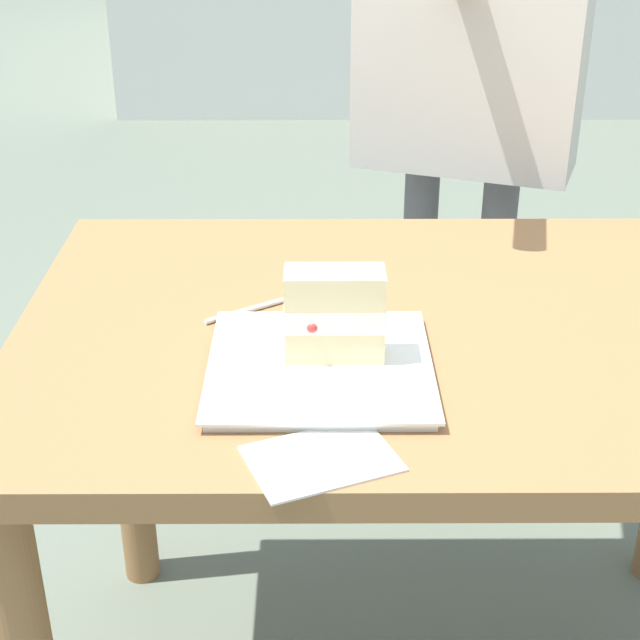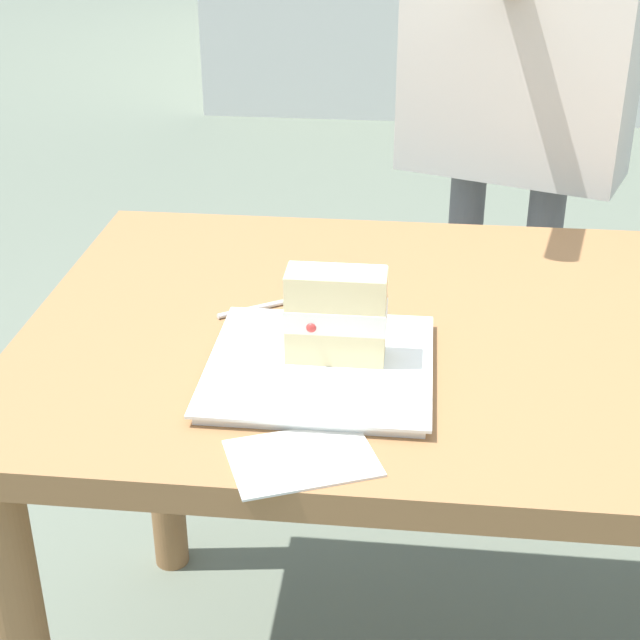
{
  "view_description": "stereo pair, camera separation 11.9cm",
  "coord_description": "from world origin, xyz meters",
  "px_view_note": "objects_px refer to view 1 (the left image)",
  "views": [
    {
      "loc": [
        0.17,
        1.21,
        1.39
      ],
      "look_at": [
        0.16,
        0.15,
        0.84
      ],
      "focal_mm": 53.99,
      "sensor_mm": 36.0,
      "label": 1
    },
    {
      "loc": [
        0.05,
        1.2,
        1.39
      ],
      "look_at": [
        0.16,
        0.15,
        0.84
      ],
      "focal_mm": 53.99,
      "sensor_mm": 36.0,
      "label": 2
    }
  ],
  "objects_px": {
    "paper_napkin": "(321,459)",
    "patio_table": "(429,396)",
    "cake_slice": "(335,314)",
    "diner_person": "(472,38)",
    "dessert_fork": "(265,305)",
    "dessert_plate": "(320,367)"
  },
  "relations": [
    {
      "from": "patio_table",
      "to": "paper_napkin",
      "type": "distance_m",
      "value": 0.39
    },
    {
      "from": "cake_slice",
      "to": "dessert_fork",
      "type": "distance_m",
      "value": 0.21
    },
    {
      "from": "dessert_plate",
      "to": "diner_person",
      "type": "xyz_separation_m",
      "value": [
        -0.29,
        -0.79,
        0.26
      ]
    },
    {
      "from": "patio_table",
      "to": "diner_person",
      "type": "distance_m",
      "value": 0.76
    },
    {
      "from": "patio_table",
      "to": "paper_napkin",
      "type": "relative_size",
      "value": 6.21
    },
    {
      "from": "patio_table",
      "to": "paper_napkin",
      "type": "xyz_separation_m",
      "value": [
        0.16,
        0.34,
        0.13
      ]
    },
    {
      "from": "patio_table",
      "to": "cake_slice",
      "type": "relative_size",
      "value": 9.19
    },
    {
      "from": "paper_napkin",
      "to": "diner_person",
      "type": "xyz_separation_m",
      "value": [
        -0.29,
        -0.98,
        0.27
      ]
    },
    {
      "from": "cake_slice",
      "to": "dessert_fork",
      "type": "relative_size",
      "value": 0.85
    },
    {
      "from": "cake_slice",
      "to": "diner_person",
      "type": "bearing_deg",
      "value": -109.32
    },
    {
      "from": "paper_napkin",
      "to": "diner_person",
      "type": "bearing_deg",
      "value": -106.43
    },
    {
      "from": "paper_napkin",
      "to": "diner_person",
      "type": "relative_size",
      "value": 0.12
    },
    {
      "from": "cake_slice",
      "to": "paper_napkin",
      "type": "relative_size",
      "value": 0.68
    },
    {
      "from": "patio_table",
      "to": "dessert_fork",
      "type": "height_order",
      "value": "dessert_fork"
    },
    {
      "from": "patio_table",
      "to": "dessert_fork",
      "type": "xyz_separation_m",
      "value": [
        0.24,
        -0.04,
        0.13
      ]
    },
    {
      "from": "cake_slice",
      "to": "paper_napkin",
      "type": "xyz_separation_m",
      "value": [
        0.02,
        0.21,
        -0.07
      ]
    },
    {
      "from": "paper_napkin",
      "to": "patio_table",
      "type": "bearing_deg",
      "value": -115.59
    },
    {
      "from": "patio_table",
      "to": "diner_person",
      "type": "relative_size",
      "value": 0.76
    },
    {
      "from": "dessert_fork",
      "to": "diner_person",
      "type": "height_order",
      "value": "diner_person"
    },
    {
      "from": "dessert_fork",
      "to": "paper_napkin",
      "type": "height_order",
      "value": "dessert_fork"
    },
    {
      "from": "paper_napkin",
      "to": "cake_slice",
      "type": "bearing_deg",
      "value": -94.95
    },
    {
      "from": "cake_slice",
      "to": "diner_person",
      "type": "xyz_separation_m",
      "value": [
        -0.27,
        -0.77,
        0.19
      ]
    }
  ]
}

